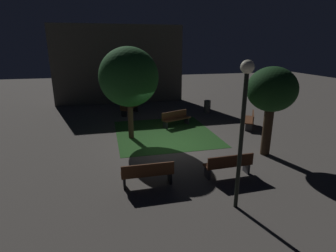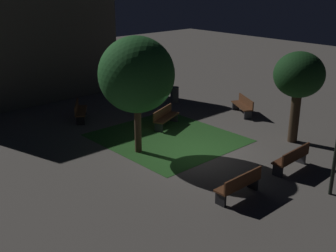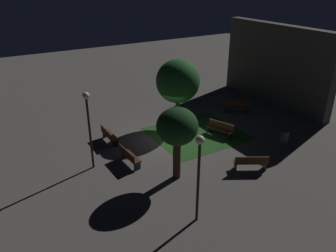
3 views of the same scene
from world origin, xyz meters
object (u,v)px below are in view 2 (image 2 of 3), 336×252
tree_back_left (137,75)px  trash_bin (175,95)px  tree_lawn_side (299,76)px  bench_lawn_edge (243,105)px  bench_path_side (165,117)px  bench_back_row (240,184)px  bench_near_trees (80,110)px  bench_by_lamp (292,158)px

tree_back_left → trash_bin: bearing=35.1°
tree_lawn_side → trash_bin: 8.04m
bench_lawn_edge → trash_bin: size_ratio=2.03×
bench_path_side → tree_lawn_side: tree_lawn_side is taller
trash_bin → bench_lawn_edge: bearing=-73.4°
bench_lawn_edge → tree_back_left: 7.50m
bench_back_row → bench_path_side: size_ratio=0.97×
bench_near_trees → tree_lawn_side: size_ratio=0.46×
bench_lawn_edge → bench_by_lamp: bearing=-126.6°
bench_lawn_edge → tree_back_left: bearing=-178.2°
bench_near_trees → trash_bin: 5.56m
bench_by_lamp → tree_lawn_side: (2.52, 1.53, 2.35)m
bench_near_trees → tree_lawn_side: bearing=-58.9°
bench_back_row → tree_lawn_side: bearing=15.5°
bench_by_lamp → bench_path_side: 6.62m
bench_by_lamp → bench_lawn_edge: same height
tree_lawn_side → trash_bin: bearing=87.9°
bench_near_trees → tree_lawn_side: (5.20, -8.62, 2.35)m
bench_path_side → tree_lawn_side: bearing=-61.5°
bench_path_side → tree_back_left: bearing=-151.6°
bench_lawn_edge → tree_lawn_side: size_ratio=0.47×
tree_back_left → tree_lawn_side: 6.62m
bench_back_row → tree_back_left: bearing=90.4°
bench_lawn_edge → tree_back_left: size_ratio=0.39×
bench_by_lamp → bench_near_trees: size_ratio=1.04×
tree_back_left → bench_near_trees: bearing=85.9°
trash_bin → bench_back_row: bearing=-122.3°
bench_path_side → tree_back_left: 4.16m
tree_lawn_side → bench_path_side: bearing=118.5°
bench_back_row → tree_back_left: size_ratio=0.39×
bench_lawn_edge → bench_path_side: 4.39m
tree_back_left → bench_by_lamp: bearing=-59.0°
tree_back_left → tree_lawn_side: size_ratio=1.20×
bench_by_lamp → tree_back_left: size_ratio=0.39×
bench_lawn_edge → tree_back_left: tree_back_left is taller
bench_lawn_edge → bench_near_trees: size_ratio=1.03×
bench_back_row → tree_lawn_side: (5.53, 1.53, 2.35)m
tree_lawn_side → bench_lawn_edge: bearing=69.2°
bench_back_row → tree_back_left: tree_back_left is taller
bench_by_lamp → trash_bin: 9.62m
bench_lawn_edge → trash_bin: 4.06m
bench_path_side → tree_back_left: tree_back_left is taller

